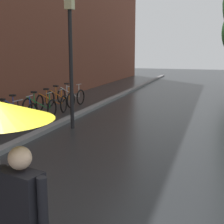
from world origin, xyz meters
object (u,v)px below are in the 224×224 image
Objects in this scene: parked_bicycle_3 at (8,117)px; parked_bicycle_8 at (71,96)px; parked_bicycle_5 at (39,107)px; parked_bicycle_6 at (52,103)px; parked_bicycle_7 at (60,99)px; street_lamp_post at (71,54)px; parked_bicycle_4 at (19,112)px.

parked_bicycle_8 is (-0.14, 4.84, 0.00)m from parked_bicycle_3.
parked_bicycle_6 is at bearing 91.99° from parked_bicycle_5.
parked_bicycle_7 is 4.28m from street_lamp_post.
parked_bicycle_5 is at bearing 76.35° from parked_bicycle_4.
parked_bicycle_4 and parked_bicycle_5 have the same top height.
parked_bicycle_5 and parked_bicycle_7 have the same top height.
street_lamp_post reaches higher than parked_bicycle_7.
parked_bicycle_5 is 2.05m from parked_bicycle_7.
parked_bicycle_7 is at bearing 95.66° from parked_bicycle_5.
parked_bicycle_6 and parked_bicycle_7 have the same top height.
parked_bicycle_3 is at bearing -87.29° from parked_bicycle_7.
parked_bicycle_7 is at bearing 92.71° from parked_bicycle_3.
parked_bicycle_3 is 0.99× the size of parked_bicycle_6.
parked_bicycle_6 is at bearing 84.15° from parked_bicycle_4.
parked_bicycle_7 is (-0.17, 1.06, 0.00)m from parked_bicycle_6.
street_lamp_post is (1.92, -2.11, 1.96)m from parked_bicycle_6.
parked_bicycle_3 is at bearing -88.28° from parked_bicycle_8.
parked_bicycle_4 is at bearing 174.90° from street_lamp_post.
parked_bicycle_4 is 3.95m from parked_bicycle_8.
parked_bicycle_4 is 1.93m from parked_bicycle_6.
parked_bicycle_6 is (0.20, 1.92, 0.00)m from parked_bicycle_4.
parked_bicycle_7 is (-0.18, 3.88, 0.00)m from parked_bicycle_3.
parked_bicycle_3 is 1.03× the size of parked_bicycle_5.
parked_bicycle_7 is 0.97× the size of parked_bicycle_8.
parked_bicycle_5 is 0.97m from parked_bicycle_6.
parked_bicycle_5 is 2.95m from street_lamp_post.
parked_bicycle_6 is (-0.02, 2.82, 0.00)m from parked_bicycle_3.
parked_bicycle_3 is 3.89m from parked_bicycle_7.
parked_bicycle_3 is 1.03× the size of parked_bicycle_7.
parked_bicycle_5 is 0.28× the size of street_lamp_post.
parked_bicycle_3 is at bearing -159.71° from street_lamp_post.
parked_bicycle_8 is 0.29× the size of street_lamp_post.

